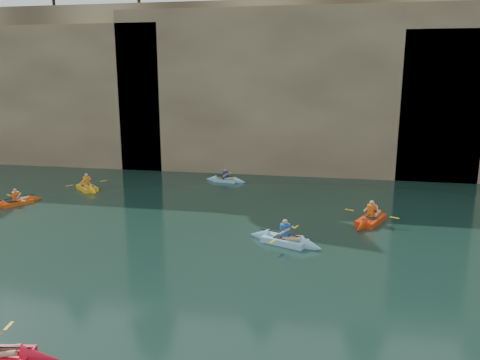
# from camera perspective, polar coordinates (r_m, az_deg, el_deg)

# --- Properties ---
(ground) EXTENTS (160.00, 160.00, 0.00)m
(ground) POSITION_cam_1_polar(r_m,az_deg,el_deg) (12.74, -13.51, -19.96)
(ground) COLOR black
(ground) RESTS_ON ground
(cliff) EXTENTS (70.00, 16.00, 12.00)m
(cliff) POSITION_cam_1_polar(r_m,az_deg,el_deg) (39.95, 4.24, 11.67)
(cliff) COLOR tan
(cliff) RESTS_ON ground
(cliff_slab_west) EXTENTS (26.00, 2.40, 10.56)m
(cliff_slab_west) POSITION_cam_1_polar(r_m,az_deg,el_deg) (40.66, -26.90, 9.35)
(cliff_slab_west) COLOR #9C825E
(cliff_slab_west) RESTS_ON ground
(cliff_slab_center) EXTENTS (24.00, 2.40, 11.40)m
(cliff_slab_center) POSITION_cam_1_polar(r_m,az_deg,el_deg) (32.39, 6.23, 10.82)
(cliff_slab_center) COLOR #9C825E
(cliff_slab_center) RESTS_ON ground
(sea_cave_west) EXTENTS (4.50, 1.00, 4.00)m
(sea_cave_west) POSITION_cam_1_polar(r_m,az_deg,el_deg) (39.22, -24.66, 4.65)
(sea_cave_west) COLOR black
(sea_cave_west) RESTS_ON ground
(sea_cave_center) EXTENTS (3.50, 1.00, 3.20)m
(sea_cave_center) POSITION_cam_1_polar(r_m,az_deg,el_deg) (33.20, -4.44, 3.79)
(sea_cave_center) COLOR black
(sea_cave_center) RESTS_ON ground
(sea_cave_east) EXTENTS (5.00, 1.00, 4.50)m
(sea_cave_east) POSITION_cam_1_polar(r_m,az_deg,el_deg) (32.37, 20.26, 3.96)
(sea_cave_east) COLOR black
(sea_cave_east) RESTS_ON ground
(kayaker_orange) EXTENTS (2.00, 2.78, 1.08)m
(kayaker_orange) POSITION_cam_1_polar(r_m,az_deg,el_deg) (27.59, -25.62, -2.46)
(kayaker_orange) COLOR #EB490E
(kayaker_orange) RESTS_ON ground
(kayaker_ltblue_near) EXTENTS (3.33, 2.39, 1.30)m
(kayaker_ltblue_near) POSITION_cam_1_polar(r_m,az_deg,el_deg) (19.41, 5.48, -7.28)
(kayaker_ltblue_near) COLOR #88C7E4
(kayaker_ltblue_near) RESTS_ON ground
(kayaker_red_far) EXTENTS (2.39, 3.61, 1.33)m
(kayaker_red_far) POSITION_cam_1_polar(r_m,az_deg,el_deg) (22.78, 15.68, -4.63)
(kayaker_red_far) COLOR red
(kayaker_red_far) RESTS_ON ground
(kayaker_yellow) EXTENTS (2.76, 2.63, 1.25)m
(kayaker_yellow) POSITION_cam_1_polar(r_m,az_deg,el_deg) (29.45, -18.14, -0.86)
(kayaker_yellow) COLOR #FFB215
(kayaker_yellow) RESTS_ON ground
(kayaker_ltblue_mid) EXTENTS (2.80, 2.07, 1.04)m
(kayaker_ltblue_mid) POSITION_cam_1_polar(r_m,az_deg,el_deg) (30.12, -1.78, 0.03)
(kayaker_ltblue_mid) COLOR #83BBDB
(kayaker_ltblue_mid) RESTS_ON ground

